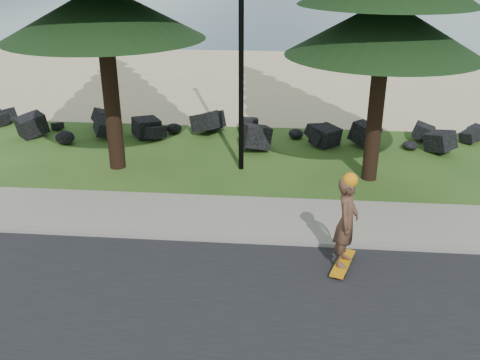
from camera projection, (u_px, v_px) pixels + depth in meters
The scene contains 9 objects.
ground at pixel (229, 221), 12.17m from camera, with size 160.00×160.00×0.00m, color #254816.
road at pixel (196, 360), 8.06m from camera, with size 160.00×7.00×0.02m, color black.
kerb at pixel (224, 239), 11.33m from camera, with size 160.00×0.20×0.10m, color gray.
sidewalk at pixel (230, 216), 12.34m from camera, with size 160.00×2.00×0.08m, color gray.
beach_sand at pixel (262, 79), 25.41m from camera, with size 160.00×15.00×0.01m, color beige.
ocean at pixel (279, 5), 58.74m from camera, with size 160.00×58.00×0.01m, color #365367.
seawall_boulders at pixel (248, 140), 17.28m from camera, with size 60.00×2.40×1.10m, color black, non-canonical shape.
lamp_post at pixel (241, 17), 13.44m from camera, with size 0.25×0.14×8.14m.
skateboarder at pixel (346, 222), 10.01m from camera, with size 0.61×1.09×1.98m.
Camera 1 is at (1.23, -10.72, 5.72)m, focal length 40.00 mm.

